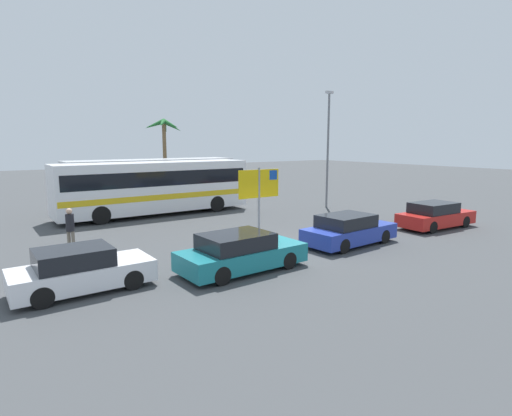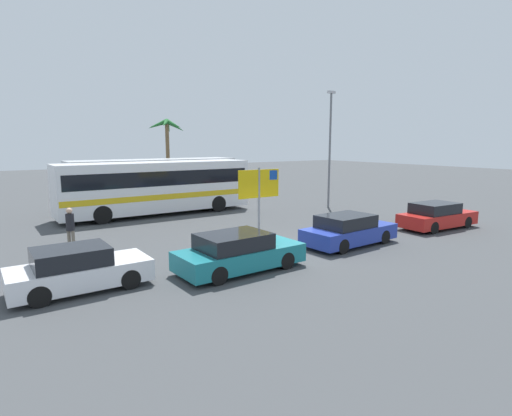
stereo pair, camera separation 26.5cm
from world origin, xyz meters
The scene contains 11 objects.
ground centered at (0.00, 0.00, 0.00)m, with size 120.00×120.00×0.00m, color #424447.
bus_front_coach centered at (-1.74, 10.66, 1.78)m, with size 11.38×2.63×3.17m.
bus_rear_coach centered at (-0.45, 14.34, 1.78)m, with size 11.38×2.63×3.17m.
ferry_sign centered at (0.15, 2.51, 2.33)m, with size 2.20×0.11×3.20m.
car_red centered at (8.49, -1.26, 0.64)m, with size 4.41×1.95×1.32m.
car_white centered at (-8.42, -0.41, 0.63)m, with size 3.95×1.74×1.32m.
car_blue centered at (2.22, -1.12, 0.64)m, with size 4.42×2.00×1.32m.
car_teal centered at (-3.51, -1.48, 0.64)m, with size 4.47×1.99×1.32m.
pedestrian_crossing_lot centered at (-7.75, 4.37, 1.06)m, with size 0.32×0.32×1.79m.
lamp_post_left_side centered at (8.75, 6.80, 4.13)m, with size 0.56×0.20×7.60m.
palm_tree_seaside centered at (3.25, 21.03, 5.14)m, with size 3.43×3.31×6.32m.
Camera 1 is at (-10.89, -12.88, 4.36)m, focal length 28.86 mm.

